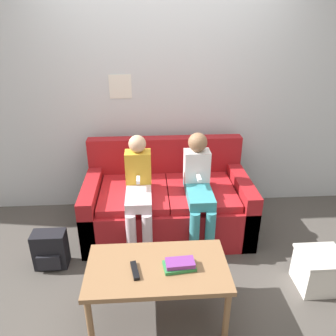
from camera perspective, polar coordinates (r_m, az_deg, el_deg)
name	(u,v)px	position (r m, az deg, el deg)	size (l,w,h in m)	color
ground_plane	(171,263)	(3.07, 0.55, -16.24)	(10.00, 10.00, 0.00)	#4C4742
wall_back	(164,92)	(3.50, -0.75, 13.06)	(8.00, 0.06, 2.60)	silver
couch	(167,203)	(3.36, -0.15, -6.08)	(1.61, 0.91, 0.87)	maroon
coffee_table	(157,272)	(2.40, -1.86, -17.66)	(0.98, 0.54, 0.45)	#8E6642
person_left	(139,188)	(3.02, -5.15, -3.54)	(0.24, 0.61, 1.05)	silver
person_right	(199,185)	(3.05, 5.35, -2.94)	(0.24, 0.61, 1.06)	teal
tv_remote	(135,270)	(2.33, -5.79, -17.32)	(0.07, 0.17, 0.02)	black
book_stack	(180,265)	(2.34, 2.05, -16.45)	(0.23, 0.15, 0.06)	#2D8442
storage_box	(319,270)	(3.02, 24.80, -15.88)	(0.35, 0.32, 0.31)	silver
backpack	(50,250)	(3.12, -19.79, -13.29)	(0.28, 0.19, 0.34)	black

